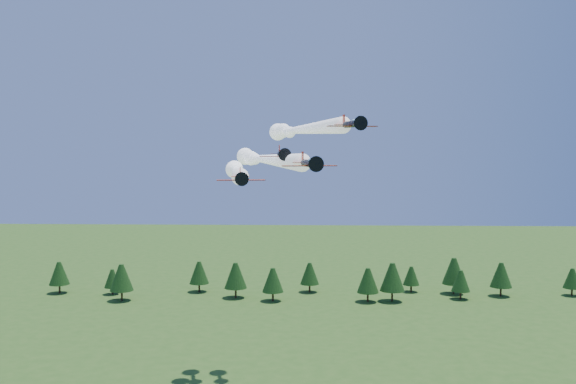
{
  "coord_description": "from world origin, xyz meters",
  "views": [
    {
      "loc": [
        2.41,
        -91.63,
        47.26
      ],
      "look_at": [
        -0.84,
        0.0,
        40.97
      ],
      "focal_mm": 40.0,
      "sensor_mm": 36.0,
      "label": 1
    }
  ],
  "objects_px": {
    "plane_lead": "(264,159)",
    "plane_right": "(299,130)",
    "plane_left": "(236,171)",
    "plane_slot": "(282,154)"
  },
  "relations": [
    {
      "from": "plane_slot",
      "to": "plane_lead",
      "type": "bearing_deg",
      "value": 92.01
    },
    {
      "from": "plane_left",
      "to": "plane_slot",
      "type": "distance_m",
      "value": 22.35
    },
    {
      "from": "plane_lead",
      "to": "plane_right",
      "type": "distance_m",
      "value": 9.42
    },
    {
      "from": "plane_right",
      "to": "plane_slot",
      "type": "xyz_separation_m",
      "value": [
        -2.21,
        -24.52,
        -4.41
      ]
    },
    {
      "from": "plane_lead",
      "to": "plane_slot",
      "type": "distance_m",
      "value": 20.73
    },
    {
      "from": "plane_left",
      "to": "plane_lead",
      "type": "bearing_deg",
      "value": -5.57
    },
    {
      "from": "plane_left",
      "to": "plane_right",
      "type": "xyz_separation_m",
      "value": [
        11.52,
        4.46,
        7.67
      ]
    },
    {
      "from": "plane_right",
      "to": "plane_slot",
      "type": "bearing_deg",
      "value": -110.68
    },
    {
      "from": "plane_right",
      "to": "plane_slot",
      "type": "distance_m",
      "value": 25.01
    },
    {
      "from": "plane_right",
      "to": "plane_left",
      "type": "bearing_deg",
      "value": -174.36
    }
  ]
}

